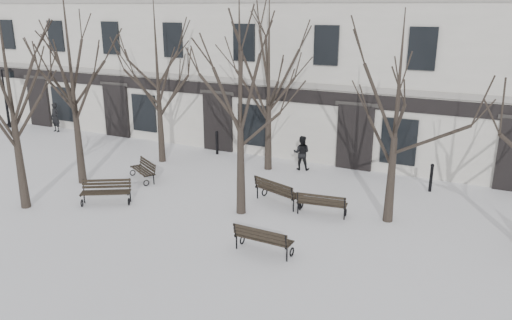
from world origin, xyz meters
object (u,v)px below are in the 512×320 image
Objects in this scene: tree_0 at (7,76)px; bench_2 at (263,238)px; bench_0 at (106,191)px; bench_3 at (144,170)px; tree_2 at (240,81)px; lamp_post at (8,93)px; bench_4 at (322,203)px; bench_1 at (277,191)px; tree_1 at (70,59)px.

tree_0 is 10.25m from bench_2.
bench_3 is (-0.42, 2.75, -0.04)m from bench_0.
tree_2 is 5.23m from bench_2.
tree_0 is at bearing -84.32° from bench_3.
tree_0 is 14.27m from lamp_post.
bench_3 is 7.96m from bench_4.
bench_1 is (8.12, 4.29, -4.25)m from tree_0.
lamp_post is (-18.46, 5.48, -2.59)m from tree_2.
tree_0 reaches higher than tree_2.
bench_2 is at bearing -50.55° from tree_2.
bench_1 is 1.13× the size of bench_2.
lamp_post reaches higher than bench_1.
bench_1 is 1.19× the size of bench_3.
tree_0 is at bearing 5.60° from bench_2.
tree_0 is 2.93m from tree_1.
tree_0 is 11.54m from bench_4.
tree_1 reaches higher than bench_0.
lamp_post is (-13.15, 4.15, 1.63)m from bench_3.
tree_0 is at bearing 14.27° from bench_4.
tree_0 is 2.12× the size of lamp_post.
lamp_post is (-11.16, 8.46, -2.70)m from tree_0.
bench_1 is (0.83, 1.30, -4.15)m from tree_2.
tree_1 reaches higher than bench_3.
bench_0 is at bearing -50.83° from bench_3.
lamp_post is (-21.11, 4.48, 1.61)m from bench_4.
tree_0 reaches higher than bench_3.
bench_3 is (2.09, 1.40, -4.61)m from tree_1.
bench_1 reaches higher than bench_2.
bench_1 is (5.71, 2.72, 0.04)m from bench_0.
bench_2 is (1.99, -2.42, -4.19)m from tree_2.
bench_1 is 0.56× the size of lamp_post.
bench_0 reaches higher than bench_4.
tree_0 is 10.12m from bench_1.
tree_2 is (7.30, 2.98, -0.11)m from tree_0.
bench_1 is at bearing -70.50° from bench_2.
tree_1 is at bearing -179.49° from tree_2.
bench_2 is at bearing -21.12° from lamp_post.
tree_1 is at bearing 121.24° from bench_0.
bench_0 is 2.78m from bench_3.
tree_1 is 1.08× the size of tree_2.
bench_0 is (2.51, -1.35, -4.57)m from tree_1.
tree_0 reaches higher than lamp_post.
lamp_post is (-13.58, 6.90, 1.60)m from bench_0.
tree_1 is 12.73m from lamp_post.
bench_4 is at bearing 6.04° from tree_1.
bench_3 is at bearing 33.81° from tree_1.
bench_0 is at bearing -6.16° from bench_2.
tree_2 is 4.42m from bench_1.
bench_2 is 1.05× the size of bench_3.
bench_0 is at bearing 32.99° from tree_0.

